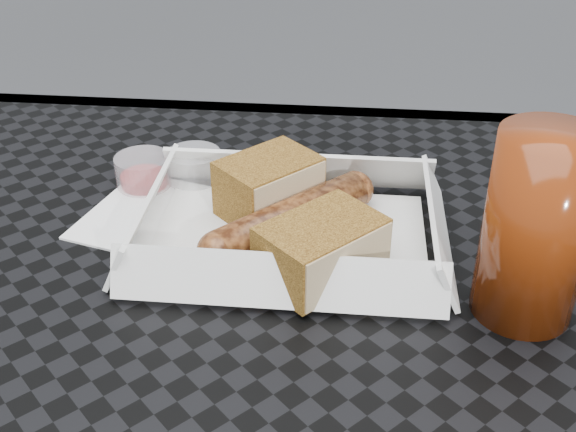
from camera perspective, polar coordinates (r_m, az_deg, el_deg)
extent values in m
cube|color=black|center=(0.50, -5.87, -10.30)|extent=(0.80, 0.80, 0.01)
cube|color=black|center=(0.83, -0.88, 7.54)|extent=(0.80, 0.03, 0.03)
cylinder|color=black|center=(1.10, -19.79, -10.63)|extent=(0.03, 0.03, 0.73)
cylinder|color=black|center=(1.04, 19.17, -13.27)|extent=(0.03, 0.03, 0.73)
cube|color=white|center=(0.59, 0.10, -1.80)|extent=(0.22, 0.15, 0.00)
cylinder|color=brown|center=(0.58, 0.23, -0.21)|extent=(0.12, 0.13, 0.03)
sphere|color=brown|center=(0.62, 5.28, 2.08)|extent=(0.03, 0.03, 0.03)
sphere|color=brown|center=(0.54, -5.55, -2.82)|extent=(0.03, 0.03, 0.03)
cube|color=olive|center=(0.61, -1.53, 2.38)|extent=(0.09, 0.10, 0.05)
cube|color=olive|center=(0.53, 2.64, -2.63)|extent=(0.10, 0.10, 0.04)
cylinder|color=#DE4A09|center=(0.55, 4.59, -4.20)|extent=(0.02, 0.02, 0.00)
torus|color=white|center=(0.54, 5.42, -4.57)|extent=(0.02, 0.02, 0.00)
cube|color=#B2D17F|center=(0.55, 5.74, -4.11)|extent=(0.02, 0.02, 0.00)
cube|color=white|center=(0.63, -10.07, 0.00)|extent=(0.15, 0.15, 0.00)
cylinder|color=#9A0C0B|center=(0.67, -11.37, 3.44)|extent=(0.05, 0.05, 0.03)
cylinder|color=silver|center=(0.67, -7.43, 3.86)|extent=(0.05, 0.05, 0.03)
cylinder|color=#652208|center=(0.51, 19.03, -0.92)|extent=(0.07, 0.07, 0.14)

